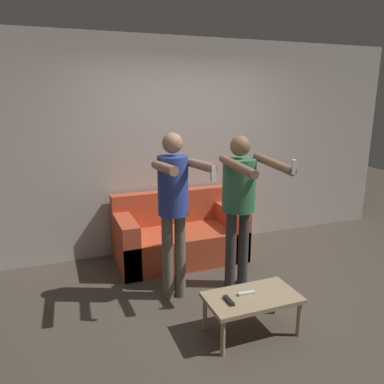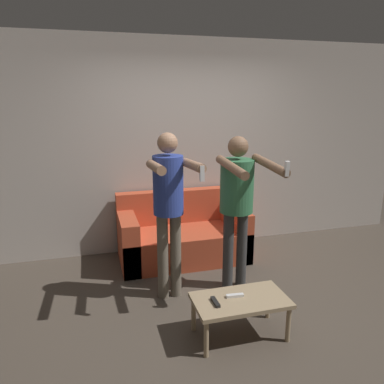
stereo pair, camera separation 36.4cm
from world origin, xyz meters
name	(u,v)px [view 2 (the right image)]	position (x,y,z in m)	size (l,w,h in m)	color
ground_plane	(233,310)	(0.00, 0.00, 0.00)	(14.00, 14.00, 0.00)	#4C4238
wall_back	(187,147)	(0.00, 1.73, 1.35)	(6.40, 0.06, 2.70)	beige
couch	(182,237)	(-0.17, 1.30, 0.28)	(1.55, 0.80, 0.82)	#C64C2D
person_standing_left	(169,199)	(-0.53, 0.40, 1.04)	(0.41, 0.72, 1.67)	#6B6051
person_standing_right	(238,195)	(0.18, 0.40, 1.03)	(0.46, 0.81, 1.61)	#383838
coffee_table	(240,303)	(-0.09, -0.38, 0.31)	(0.79, 0.44, 0.35)	tan
remote_near	(215,302)	(-0.32, -0.40, 0.36)	(0.04, 0.15, 0.02)	black
remote_far	(235,296)	(-0.13, -0.34, 0.36)	(0.15, 0.05, 0.02)	white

